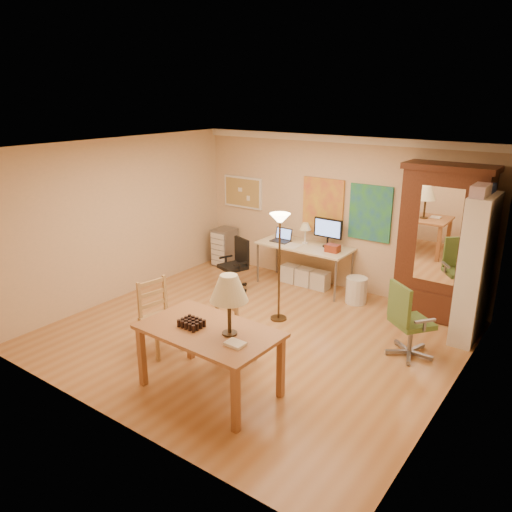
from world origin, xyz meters
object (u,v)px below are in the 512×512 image
Objects in this scene: dining_table at (216,319)px; computer_desk at (307,261)px; office_chair_green at (408,337)px; armoire at (441,253)px; office_chair_black at (235,276)px; bookshelf at (475,270)px.

dining_table reaches higher than computer_desk.
computer_desk is at bearing 104.05° from dining_table.
armoire is at bearing 93.58° from office_chair_green.
office_chair_black is 0.89× the size of office_chair_green.
computer_desk is 2.38m from armoire.
bookshelf is (3.88, 0.49, 0.79)m from office_chair_black.
office_chair_green is at bearing 55.14° from dining_table.
computer_desk is (-0.90, 3.59, -0.48)m from dining_table.
computer_desk is 0.71× the size of armoire.
office_chair_green is 0.43× the size of armoire.
bookshelf reaches higher than office_chair_green.
office_chair_green is at bearing -8.91° from office_chair_black.
bookshelf is at bearing -7.97° from computer_desk.
office_chair_green is 0.50× the size of bookshelf.
bookshelf reaches higher than computer_desk.
armoire reaches higher than office_chair_green.
dining_table is at bearing -122.40° from bookshelf.
bookshelf is (0.61, -0.49, -0.00)m from armoire.
bookshelf is (2.02, 3.18, 0.09)m from dining_table.
computer_desk is 0.82× the size of bookshelf.
computer_desk is at bearing 172.03° from bookshelf.
armoire is (-0.09, 1.51, 0.77)m from office_chair_green.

